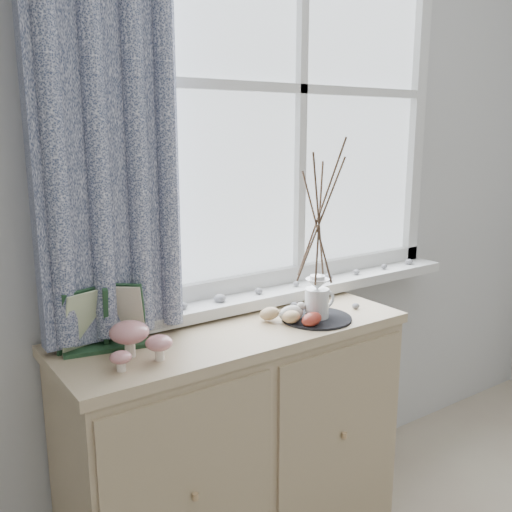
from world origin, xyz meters
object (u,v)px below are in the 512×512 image
(botanical_book, at_px, (107,319))
(toadstool_cluster, at_px, (135,338))
(sideboard, at_px, (237,443))
(twig_pitcher, at_px, (319,216))

(botanical_book, relative_size, toadstool_cluster, 1.53)
(sideboard, bearing_deg, toadstool_cluster, -172.32)
(sideboard, distance_m, toadstool_cluster, 0.62)
(sideboard, relative_size, botanical_book, 4.14)
(sideboard, height_order, botanical_book, botanical_book)
(botanical_book, bearing_deg, toadstool_cluster, -56.65)
(toadstool_cluster, relative_size, twig_pitcher, 0.30)
(toadstool_cluster, distance_m, twig_pitcher, 0.73)
(toadstool_cluster, bearing_deg, sideboard, 7.68)
(sideboard, xyz_separation_m, botanical_book, (-0.42, 0.05, 0.53))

